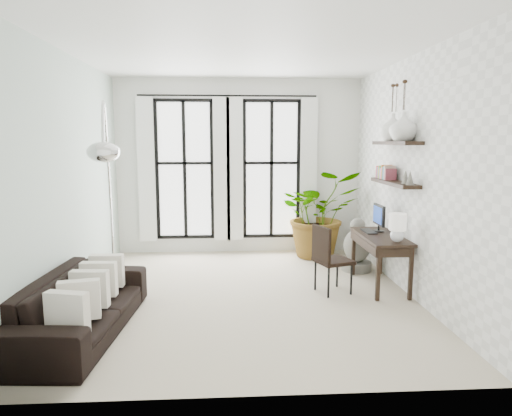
{
  "coord_description": "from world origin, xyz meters",
  "views": [
    {
      "loc": [
        -0.19,
        -5.97,
        2.08
      ],
      "look_at": [
        0.18,
        0.3,
        1.15
      ],
      "focal_mm": 32.0,
      "sensor_mm": 36.0,
      "label": 1
    }
  ],
  "objects": [
    {
      "name": "plant",
      "position": [
        1.42,
        2.03,
        0.79
      ],
      "size": [
        1.54,
        1.38,
        1.57
      ],
      "primitive_type": "imported",
      "rotation": [
        0.0,
        0.0,
        0.11
      ],
      "color": "#2D7228",
      "rests_on": "floor"
    },
    {
      "name": "wall_left",
      "position": [
        -2.25,
        0.0,
        1.6
      ],
      "size": [
        0.0,
        5.0,
        5.0
      ],
      "primitive_type": "plane",
      "rotation": [
        1.57,
        0.0,
        1.57
      ],
      "color": "#B2C6BA",
      "rests_on": "floor"
    },
    {
      "name": "windows",
      "position": [
        -0.2,
        2.43,
        1.56
      ],
      "size": [
        3.26,
        0.13,
        2.65
      ],
      "color": "white",
      "rests_on": "wall_back"
    },
    {
      "name": "floor",
      "position": [
        0.0,
        0.0,
        0.0
      ],
      "size": [
        5.0,
        5.0,
        0.0
      ],
      "primitive_type": "plane",
      "color": "#C1B399",
      "rests_on": "ground"
    },
    {
      "name": "desk",
      "position": [
        1.95,
        0.19,
        0.71
      ],
      "size": [
        0.54,
        1.28,
        1.15
      ],
      "color": "black",
      "rests_on": "floor"
    },
    {
      "name": "wall_shelves",
      "position": [
        2.11,
        0.28,
        1.73
      ],
      "size": [
        0.25,
        1.3,
        0.6
      ],
      "color": "black",
      "rests_on": "wall_right"
    },
    {
      "name": "sofa",
      "position": [
        -1.8,
        -1.14,
        0.32
      ],
      "size": [
        1.03,
        2.27,
        0.65
      ],
      "primitive_type": "imported",
      "rotation": [
        0.0,
        0.0,
        1.5
      ],
      "color": "black",
      "rests_on": "floor"
    },
    {
      "name": "vase_b",
      "position": [
        2.11,
        0.39,
        2.27
      ],
      "size": [
        0.37,
        0.37,
        0.38
      ],
      "primitive_type": "imported",
      "color": "white",
      "rests_on": "shelf_upper"
    },
    {
      "name": "ceiling",
      "position": [
        0.0,
        0.0,
        3.2
      ],
      "size": [
        5.0,
        5.0,
        0.0
      ],
      "primitive_type": "plane",
      "color": "white",
      "rests_on": "wall_back"
    },
    {
      "name": "throw_pillows",
      "position": [
        -1.7,
        -1.14,
        0.5
      ],
      "size": [
        0.4,
        1.52,
        0.4
      ],
      "color": "silver",
      "rests_on": "sofa"
    },
    {
      "name": "vase_a",
      "position": [
        2.11,
        -0.01,
        2.27
      ],
      "size": [
        0.37,
        0.37,
        0.38
      ],
      "primitive_type": "imported",
      "color": "white",
      "rests_on": "shelf_upper"
    },
    {
      "name": "buddha",
      "position": [
        1.86,
        1.09,
        0.36
      ],
      "size": [
        0.48,
        0.48,
        0.86
      ],
      "color": "gray",
      "rests_on": "floor"
    },
    {
      "name": "wall_right",
      "position": [
        2.25,
        0.0,
        1.6
      ],
      "size": [
        0.0,
        5.0,
        5.0
      ],
      "primitive_type": "plane",
      "rotation": [
        1.57,
        0.0,
        -1.57
      ],
      "color": "white",
      "rests_on": "floor"
    },
    {
      "name": "arc_lamp",
      "position": [
        -1.7,
        -0.23,
        1.98
      ],
      "size": [
        0.76,
        2.1,
        2.55
      ],
      "color": "silver",
      "rests_on": "floor"
    },
    {
      "name": "desk_chair",
      "position": [
        1.15,
        0.02,
        0.54
      ],
      "size": [
        0.56,
        0.56,
        0.94
      ],
      "rotation": [
        0.0,
        0.0,
        0.33
      ],
      "color": "black",
      "rests_on": "floor"
    },
    {
      "name": "wall_back",
      "position": [
        0.0,
        2.5,
        1.6
      ],
      "size": [
        4.5,
        0.0,
        4.5
      ],
      "primitive_type": "plane",
      "rotation": [
        1.57,
        0.0,
        0.0
      ],
      "color": "white",
      "rests_on": "floor"
    }
  ]
}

